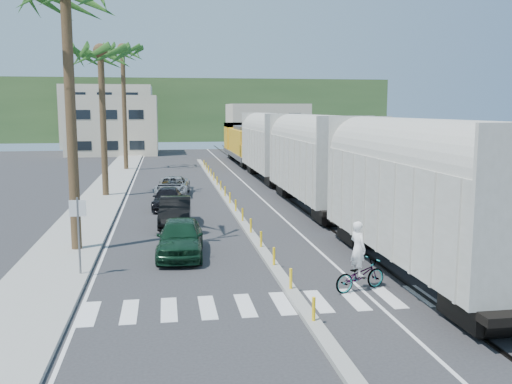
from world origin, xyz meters
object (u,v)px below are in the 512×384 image
street_sign (78,225)px  cyclist (359,269)px  car_second (175,212)px  car_lead (180,237)px

street_sign → cyclist: bearing=-17.9°
car_second → cyclist: size_ratio=1.87×
street_sign → cyclist: (9.67, -3.13, -1.21)m
car_second → cyclist: cyclist is taller
street_sign → cyclist: street_sign is taller
cyclist → car_lead: bearing=25.8°
street_sign → car_second: (3.68, 8.93, -1.21)m
car_lead → cyclist: size_ratio=1.92×
car_lead → car_second: size_ratio=1.03×
cyclist → street_sign: bearing=51.7°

